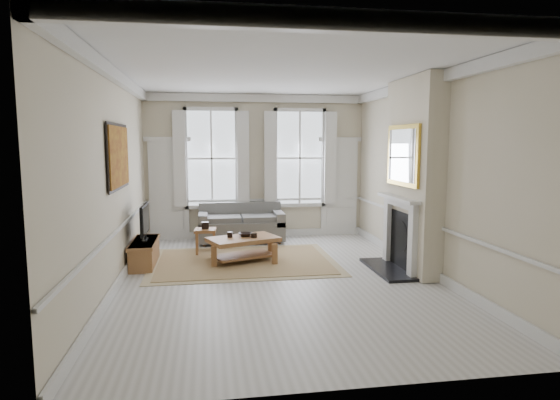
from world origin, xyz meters
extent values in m
plane|color=#B7B5AD|center=(0.00, 0.00, 0.00)|extent=(7.20, 7.20, 0.00)
plane|color=white|center=(0.00, 0.00, 3.40)|extent=(7.20, 7.20, 0.00)
plane|color=beige|center=(0.00, 3.60, 1.70)|extent=(5.20, 0.00, 5.20)
plane|color=beige|center=(-2.60, 0.00, 1.70)|extent=(0.00, 7.20, 7.20)
plane|color=beige|center=(2.60, 0.00, 1.70)|extent=(0.00, 7.20, 7.20)
cube|color=silver|center=(-2.05, 3.56, 1.15)|extent=(0.90, 0.08, 2.30)
cube|color=silver|center=(2.05, 3.56, 1.15)|extent=(0.90, 0.08, 2.30)
cube|color=#B2821E|center=(-2.56, 0.30, 2.05)|extent=(0.05, 1.66, 1.06)
cube|color=beige|center=(2.43, 0.20, 1.70)|extent=(0.35, 1.70, 3.38)
cube|color=black|center=(2.00, 0.20, 0.03)|extent=(0.55, 1.50, 0.05)
cube|color=silver|center=(2.20, -0.35, 0.57)|extent=(0.10, 0.18, 1.15)
cube|color=silver|center=(2.20, 0.75, 0.57)|extent=(0.10, 0.18, 1.15)
cube|color=silver|center=(2.15, 0.20, 1.30)|extent=(0.20, 1.45, 0.06)
cube|color=black|center=(2.25, 0.20, 0.55)|extent=(0.02, 0.92, 1.00)
cube|color=gold|center=(2.21, 0.20, 2.05)|extent=(0.06, 1.26, 1.06)
cube|color=#61615F|center=(-0.41, 3.05, 0.28)|extent=(1.92, 0.94, 0.44)
cube|color=#61615F|center=(-0.41, 3.42, 0.66)|extent=(1.92, 0.20, 0.44)
cube|color=#61615F|center=(-1.27, 3.05, 0.54)|extent=(0.20, 0.94, 0.30)
cube|color=#61615F|center=(0.46, 3.05, 0.54)|extent=(0.20, 0.94, 0.30)
cylinder|color=brown|center=(-1.25, 2.70, 0.04)|extent=(0.06, 0.06, 0.08)
cylinder|color=brown|center=(0.44, 3.40, 0.04)|extent=(0.06, 0.06, 0.08)
cube|color=brown|center=(-1.22, 1.98, 0.49)|extent=(0.46, 0.46, 0.06)
cube|color=brown|center=(-1.38, 1.82, 0.23)|extent=(0.05, 0.05, 0.46)
cube|color=brown|center=(-1.05, 1.82, 0.23)|extent=(0.05, 0.05, 0.46)
cube|color=brown|center=(-1.38, 2.14, 0.23)|extent=(0.05, 0.05, 0.46)
cube|color=brown|center=(-1.05, 2.14, 0.23)|extent=(0.05, 0.05, 0.46)
cube|color=#9D8151|center=(-0.50, 1.19, 0.01)|extent=(3.50, 2.60, 0.02)
cube|color=brown|center=(-0.50, 1.19, 0.44)|extent=(1.46, 1.16, 0.08)
cube|color=brown|center=(-1.04, 0.92, 0.20)|extent=(0.10, 0.10, 0.40)
cube|color=brown|center=(0.04, 0.92, 0.20)|extent=(0.10, 0.10, 0.40)
cube|color=brown|center=(-1.04, 1.47, 0.20)|extent=(0.10, 0.10, 0.40)
cube|color=brown|center=(0.04, 1.47, 0.20)|extent=(0.10, 0.10, 0.40)
cylinder|color=black|center=(-0.75, 1.24, 0.53)|extent=(0.10, 0.10, 0.10)
cylinder|color=black|center=(-0.30, 1.14, 0.52)|extent=(0.12, 0.12, 0.09)
imported|color=black|center=(-0.45, 1.29, 0.51)|extent=(0.31, 0.31, 0.07)
cube|color=brown|center=(-2.34, 1.28, 0.23)|extent=(0.41, 1.28, 0.46)
cube|color=black|center=(-2.32, 1.28, 0.47)|extent=(0.08, 0.30, 0.03)
cube|color=black|center=(-2.32, 1.28, 0.86)|extent=(0.05, 0.90, 0.55)
cube|color=black|center=(-2.29, 1.28, 0.86)|extent=(0.01, 0.83, 0.49)
camera|label=1|loc=(-1.15, -7.54, 2.28)|focal=30.00mm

